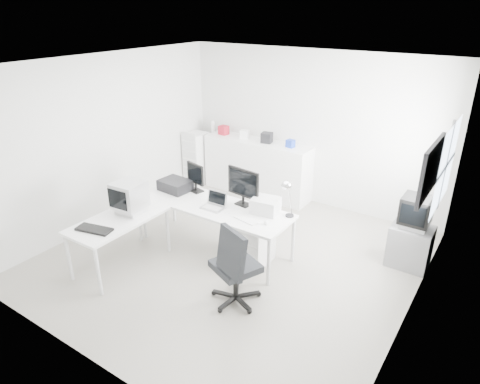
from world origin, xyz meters
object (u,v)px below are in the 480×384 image
Objects in this scene: drawer_pedestal at (256,243)px; crt_monitor at (130,198)px; side_desk at (121,242)px; sideboard at (257,167)px; main_desk at (215,227)px; lcd_monitor_small at (195,177)px; laser_printer at (265,205)px; crt_tv at (416,213)px; inkjet_printer at (175,185)px; laptop at (213,201)px; tv_cabinet at (410,246)px; lcd_monitor_large at (243,187)px; office_chair at (236,262)px; filing_cabinet at (197,159)px.

crt_monitor reaches higher than drawer_pedestal.
side_desk is 0.65× the size of sideboard.
main_desk is 0.86m from lcd_monitor_small.
crt_tv is (1.84, 0.98, -0.02)m from laser_printer.
inkjet_printer reaches higher than main_desk.
inkjet_printer is at bearing 173.29° from main_desk.
laser_printer is at bearing 39.52° from side_desk.
sideboard is (0.26, 2.08, -0.29)m from inkjet_printer.
sideboard reaches higher than laptop.
laser_printer is (0.75, 0.22, 0.48)m from main_desk.
drawer_pedestal is at bearing 36.57° from side_desk.
tv_cabinet is at bearing 33.85° from side_desk.
lcd_monitor_small is (0.30, 1.35, 0.61)m from side_desk.
lcd_monitor_large is 1.16× the size of crt_tv.
main_desk is 1.32m from office_chair.
crt_monitor is (-1.20, -1.10, -0.06)m from lcd_monitor_large.
lcd_monitor_large is at bearing 150.26° from drawer_pedestal.
lcd_monitor_large is 2.54m from tv_cabinet.
lcd_monitor_small is (-0.55, 0.25, 0.61)m from main_desk.
lcd_monitor_small is 1.05× the size of crt_monitor.
laptop is at bearing -123.43° from lcd_monitor_large.
side_desk is at bearing -146.15° from crt_tv.
side_desk is at bearing -133.26° from laptop.
inkjet_printer is (-0.85, 0.10, 0.46)m from main_desk.
crt_tv is 4.57m from filing_cabinet.
laptop is at bearing -152.77° from tv_cabinet.
side_desk reaches higher than drawer_pedestal.
sideboard is (-1.34, 1.96, -0.32)m from laser_printer.
sideboard is at bearing 80.59° from crt_monitor.
office_chair reaches higher than sideboard.
side_desk is 2.41× the size of lcd_monitor_large.
laptop is at bearing 163.24° from office_chair.
laptop is 2.39m from sideboard.
tv_cabinet is at bearing 30.29° from lcd_monitor_large.
crt_monitor is 3.00m from filing_cabinet.
laser_printer reaches higher than inkjet_printer.
sideboard is (-3.18, 0.98, -0.30)m from crt_tv.
main_desk is 1.11× the size of sideboard.
inkjet_printer is 0.92m from laptop.
main_desk and side_desk have the same top height.
lcd_monitor_large is (1.20, 1.35, 0.67)m from side_desk.
laser_printer is 0.75× the size of crt_tv.
lcd_monitor_large reaches higher than office_chair.
side_desk is (-0.85, -1.10, 0.00)m from main_desk.
sideboard reaches higher than side_desk.
filing_cabinet is at bearing 158.86° from office_chair.
office_chair is at bearing -40.90° from laptop.
drawer_pedestal is at bearing 25.58° from crt_monitor.
lcd_monitor_small is at bearing 70.18° from crt_monitor.
main_desk is 5.29× the size of crt_monitor.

